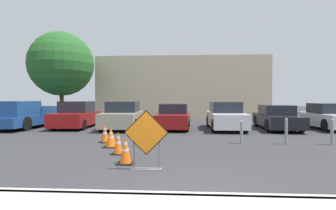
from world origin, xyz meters
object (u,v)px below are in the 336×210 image
Objects in this scene: pickup_truck at (25,116)px; bollard_second at (286,130)px; bollard_third at (332,131)px; traffic_cone_nearest at (125,150)px; road_closed_sign at (146,138)px; parked_car_nearest at (77,116)px; parked_car_sixth at (329,117)px; bollard_nearest at (241,132)px; traffic_cone_third at (111,138)px; parked_car_second at (123,116)px; parked_car_third at (174,117)px; parked_car_fifth at (276,118)px; traffic_cone_fourth at (105,133)px; parked_car_fourth at (225,117)px; traffic_cone_second at (118,143)px.

bollard_second is (13.41, -4.76, -0.20)m from pickup_truck.
bollard_third is (1.69, -0.00, -0.01)m from bollard_second.
road_closed_sign is at bearing -41.67° from traffic_cone_nearest.
bollard_second is (10.44, -5.22, -0.19)m from parked_car_nearest.
parked_car_sixth is (14.80, -0.01, -0.03)m from parked_car_nearest.
traffic_cone_third is at bearing -168.61° from bollard_nearest.
parked_car_third is at bearing -177.42° from parked_car_second.
traffic_cone_third is 10.05m from parked_car_fifth.
traffic_cone_third is at bearing -173.22° from bollard_third.
parked_car_fifth is at bearing 0.89° from parked_car_sixth.
road_closed_sign is at bearing -60.20° from traffic_cone_fourth.
parked_car_second is 1.07× the size of parked_car_sixth.
pickup_truck is 1.27× the size of parked_car_fourth.
pickup_truck is at bearing 136.95° from traffic_cone_second.
parked_car_nearest is 4.31× the size of bollard_second.
bollard_third is at bearing 96.88° from parked_car_fifth.
traffic_cone_fourth is 0.16× the size of parked_car_fifth.
road_closed_sign is 0.31× the size of parked_car_fifth.
traffic_cone_third is at bearing 29.12° from parked_car_sixth.
parked_car_fifth is 1.17× the size of parked_car_sixth.
road_closed_sign is 0.33× the size of parked_car_fourth.
parked_car_fourth is at bearing 179.73° from parked_car_third.
bollard_second reaches higher than traffic_cone_third.
road_closed_sign is 7.63m from bollard_third.
parked_car_sixth is at bearing 44.78° from road_closed_sign.
parked_car_fourth is at bearing 69.44° from road_closed_sign.
traffic_cone_third is 0.95× the size of traffic_cone_fourth.
bollard_nearest is at bearing 122.15° from parked_car_third.
traffic_cone_fourth is (-1.59, 3.34, -0.00)m from traffic_cone_nearest.
parked_car_fifth is 5.28× the size of bollard_nearest.
parked_car_fourth reaches higher than traffic_cone_third.
parked_car_third is (5.92, -0.24, -0.05)m from parked_car_nearest.
parked_car_sixth reaches higher than parked_car_fifth.
traffic_cone_third is at bearing -171.50° from bollard_second.
parked_car_fourth is 4.84m from bollard_nearest.
parked_car_fourth reaches higher than parked_car_fifth.
parked_car_second is (-2.63, 8.67, -0.07)m from road_closed_sign.
parked_car_fifth is 5.33m from bollard_second.
traffic_cone_fourth is (-1.09, 2.15, 0.01)m from traffic_cone_second.
traffic_cone_third is 0.15× the size of parked_car_fifth.
bollard_nearest is (3.15, 3.93, -0.32)m from road_closed_sign.
traffic_cone_second is at bearing -63.14° from traffic_cone_fourth.
parked_car_fourth is 1.08× the size of parked_car_sixth.
parked_car_second is 11.85m from parked_car_sixth.
bollard_third is at bearing 0.06° from traffic_cone_fourth.
traffic_cone_second is 1.31m from traffic_cone_third.
parked_car_nearest is (2.97, 0.46, -0.01)m from pickup_truck.
parked_car_nearest is at bearing 121.03° from traffic_cone_second.
bollard_nearest is at bearing 138.72° from parked_car_second.
traffic_cone_nearest is 1.03× the size of traffic_cone_second.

